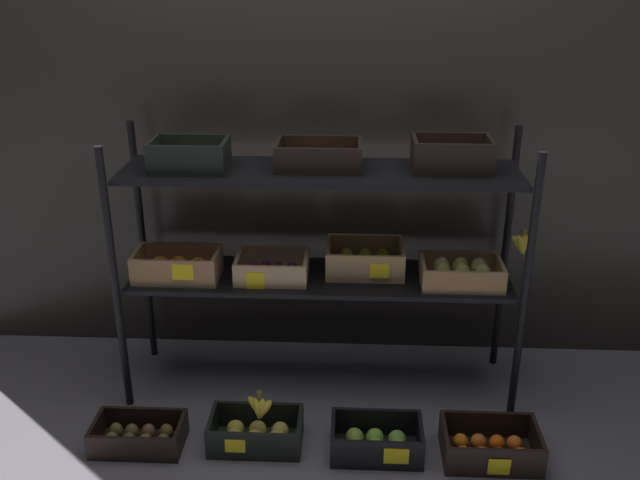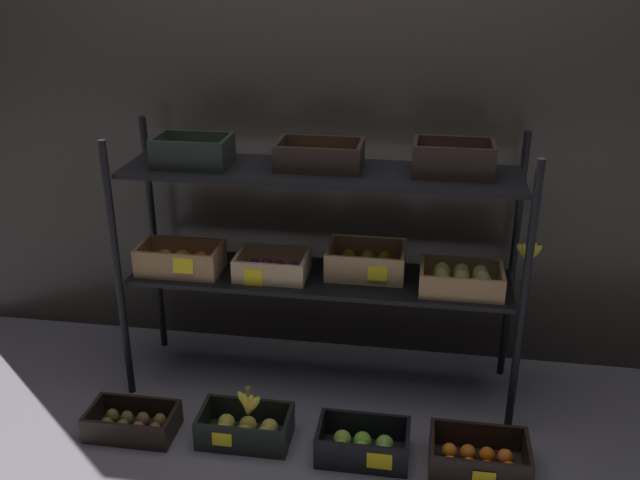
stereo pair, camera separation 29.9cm
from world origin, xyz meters
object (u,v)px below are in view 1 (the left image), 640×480
Objects in this scene: display_rack at (322,229)px; crate_ground_kiwi at (139,436)px; crate_ground_apple_gold at (256,434)px; crate_ground_tangerine at (490,447)px; banana_bunch_loose at (260,407)px; crate_ground_apple_green at (376,442)px.

crate_ground_kiwi is (-0.72, -0.48, -0.73)m from display_rack.
display_rack reaches higher than crate_ground_apple_gold.
display_rack is 4.72× the size of crate_ground_tangerine.
crate_ground_apple_gold is 0.14m from banana_bunch_loose.
crate_ground_apple_gold reaches higher than crate_ground_kiwi.
banana_bunch_loose reaches higher than crate_ground_kiwi.
banana_bunch_loose reaches higher than crate_ground_apple_gold.
display_rack is 0.88m from crate_ground_apple_gold.
display_rack is 1.13m from crate_ground_kiwi.
crate_ground_kiwi is 1.41m from crate_ground_tangerine.
display_rack reaches higher than banana_bunch_loose.
crate_ground_apple_green is (0.48, -0.03, 0.00)m from crate_ground_apple_gold.
crate_ground_kiwi is 0.96m from crate_ground_apple_green.
crate_ground_kiwi is 0.51m from banana_bunch_loose.
banana_bunch_loose is (-0.47, 0.02, 0.13)m from crate_ground_apple_green.
crate_ground_tangerine reaches higher than crate_ground_kiwi.
crate_ground_tangerine is at bearing -0.16° from crate_ground_kiwi.
banana_bunch_loose is at bearing 178.20° from crate_ground_tangerine.
crate_ground_apple_gold and crate_ground_tangerine have the same top height.
crate_ground_kiwi is at bearing -179.85° from crate_ground_apple_green.
crate_ground_kiwi is 2.85× the size of banana_bunch_loose.
display_rack reaches higher than crate_ground_tangerine.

